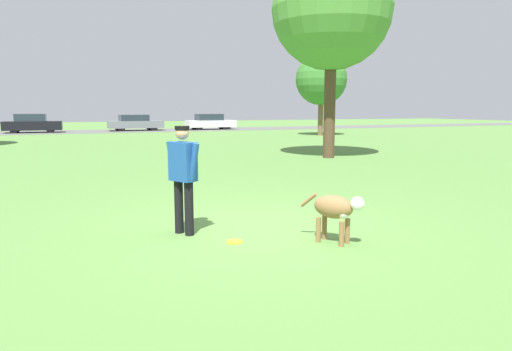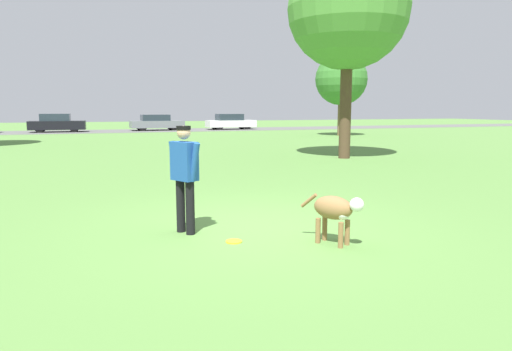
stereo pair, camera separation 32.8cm
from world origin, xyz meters
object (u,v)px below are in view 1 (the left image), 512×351
(tree_near_right, at_px, (332,10))
(parked_car_grey, at_px, (135,123))
(person, at_px, (183,172))
(parked_car_white, at_px, (210,122))
(dog, at_px, (336,209))
(parked_car_black, at_px, (32,124))
(tree_far_right, at_px, (321,80))
(frisbee, at_px, (235,242))

(tree_near_right, height_order, parked_car_grey, tree_near_right)
(person, height_order, parked_car_white, person)
(person, relative_size, dog, 1.78)
(parked_car_black, bearing_deg, dog, -78.55)
(tree_near_right, bearing_deg, parked_car_white, 83.31)
(parked_car_black, height_order, parked_car_grey, parked_car_black)
(parked_car_black, relative_size, parked_car_white, 0.97)
(parked_car_black, bearing_deg, person, -81.31)
(parked_car_grey, bearing_deg, person, -99.17)
(tree_far_right, xyz_separation_m, tree_near_right, (-7.13, -12.51, 1.57))
(dog, bearing_deg, tree_far_right, 119.38)
(tree_near_right, xyz_separation_m, parked_car_black, (-11.19, 23.95, -4.64))
(tree_far_right, bearing_deg, dog, -120.45)
(tree_far_right, bearing_deg, parked_car_white, 111.01)
(dog, relative_size, parked_car_black, 0.21)
(dog, height_order, parked_car_black, parked_car_black)
(dog, distance_m, parked_car_black, 33.83)
(person, height_order, parked_car_black, person)
(parked_car_white, bearing_deg, frisbee, -107.97)
(person, height_order, tree_near_right, tree_near_right)
(parked_car_black, relative_size, parked_car_grey, 0.94)
(tree_far_right, height_order, parked_car_black, tree_far_right)
(tree_near_right, relative_size, parked_car_white, 1.76)
(parked_car_white, bearing_deg, tree_far_right, -70.24)
(dog, distance_m, frisbee, 1.45)
(frisbee, distance_m, parked_car_white, 34.13)
(person, xyz_separation_m, dog, (1.78, -1.26, -0.45))
(frisbee, bearing_deg, tree_far_right, 56.50)
(dog, bearing_deg, parked_car_white, 135.38)
(dog, relative_size, tree_far_right, 0.16)
(tree_near_right, xyz_separation_m, parked_car_grey, (-3.54, 24.24, -4.67))
(frisbee, height_order, parked_car_grey, parked_car_grey)
(tree_near_right, relative_size, parked_car_grey, 1.70)
(parked_car_black, xyz_separation_m, parked_car_grey, (7.65, 0.29, -0.03))
(frisbee, relative_size, tree_near_right, 0.03)
(tree_far_right, distance_m, parked_car_black, 21.82)
(parked_car_black, bearing_deg, tree_near_right, -62.72)
(parked_car_grey, xyz_separation_m, parked_car_white, (6.33, -0.44, 0.01))
(person, bearing_deg, frisbee, 8.57)
(dog, bearing_deg, frisbee, -144.53)
(tree_far_right, bearing_deg, parked_car_grey, 132.29)
(frisbee, bearing_deg, dog, -24.35)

